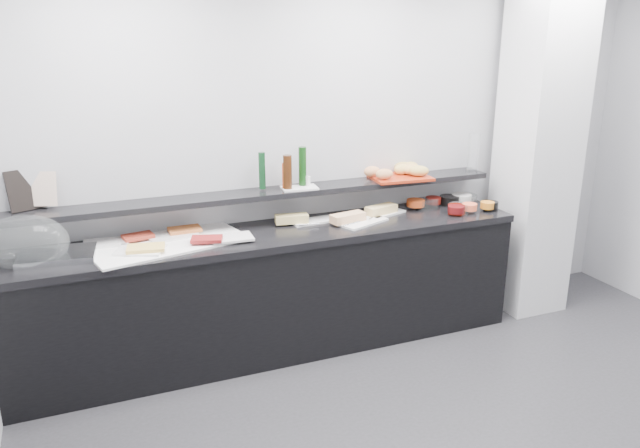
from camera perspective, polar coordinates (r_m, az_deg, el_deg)
name	(u,v)px	position (r m, az deg, el deg)	size (l,w,h in m)	color
back_wall	(348,153)	(4.74, 2.55, 6.53)	(5.00, 0.02, 2.70)	#A8AAAF
column	(538,147)	(5.27, 19.33, 6.67)	(0.50, 0.50, 2.70)	silver
buffet_cabinet	(275,294)	(4.51, -4.17, -6.44)	(3.60, 0.60, 0.85)	black
counter_top	(273,235)	(4.35, -4.30, -1.02)	(3.62, 0.62, 0.05)	black
wall_shelf	(265,194)	(4.44, -5.07, 2.77)	(3.60, 0.25, 0.04)	black
cloche_base	(57,255)	(4.15, -22.89, -2.67)	(0.45, 0.30, 0.04)	#A9ADB0
cloche_dome	(26,243)	(4.13, -25.32, -1.57)	(0.50, 0.33, 0.34)	silver
linen_runner	(168,244)	(4.19, -13.70, -1.75)	(1.00, 0.47, 0.01)	white
platter_meat_a	(106,243)	(4.27, -18.99, -1.63)	(0.28, 0.19, 0.01)	white
food_meat_a	(138,236)	(4.28, -16.30, -1.09)	(0.19, 0.12, 0.02)	maroon
platter_salmon	(172,235)	(4.31, -13.40, -0.99)	(0.32, 0.21, 0.01)	silver
food_salmon	(185,229)	(4.34, -12.27, -0.49)	(0.22, 0.14, 0.02)	orange
platter_cheese	(140,250)	(4.07, -16.14, -2.32)	(0.29, 0.20, 0.01)	white
food_cheese	(146,248)	(4.04, -15.64, -2.13)	(0.23, 0.15, 0.02)	#ECC25C
platter_meat_b	(232,238)	(4.18, -8.07, -1.25)	(0.27, 0.18, 0.01)	white
food_meat_b	(207,239)	(4.12, -10.32, -1.37)	(0.20, 0.13, 0.02)	maroon
sandwich_plate_left	(315,221)	(4.55, -0.49, 0.30)	(0.35, 0.15, 0.01)	white
sandwich_food_left	(292,219)	(4.47, -2.61, 0.49)	(0.23, 0.09, 0.06)	#D0BB6D
tongs_left	(308,224)	(4.43, -1.11, -0.04)	(0.01, 0.01, 0.16)	#B3B5BA
sandwich_plate_mid	(363,222)	(4.52, 4.00, 0.17)	(0.37, 0.16, 0.01)	white
sandwich_food_mid	(348,218)	(4.50, 2.56, 0.59)	(0.26, 0.10, 0.06)	#E5AB78
tongs_mid	(352,224)	(4.45, 2.91, 0.04)	(0.01, 0.01, 0.16)	#B4B7BB
sandwich_plate_right	(385,213)	(4.76, 5.99, 0.99)	(0.32, 0.14, 0.01)	white
sandwich_food_right	(381,209)	(4.72, 5.61, 1.34)	(0.25, 0.10, 0.06)	#E8C679
tongs_right	(374,216)	(4.63, 4.93, 0.69)	(0.01, 0.01, 0.16)	#ABADB2
bowl_glass_fruit	(427,204)	(4.95, 9.75, 1.83)	(0.17, 0.17, 0.07)	silver
fill_glass_fruit	(416,203)	(4.92, 8.74, 1.92)	(0.14, 0.14, 0.05)	#C5481A
bowl_black_jam	(449,200)	(5.09, 11.73, 2.14)	(0.15, 0.15, 0.07)	black
fill_black_jam	(433,200)	(5.02, 10.32, 2.16)	(0.12, 0.12, 0.05)	#58110C
bowl_glass_cream	(465,199)	(5.16, 13.14, 2.26)	(0.18, 0.18, 0.07)	white
fill_glass_cream	(461,197)	(5.15, 12.81, 2.40)	(0.16, 0.16, 0.05)	white
bowl_red_jam	(456,209)	(4.85, 12.37, 1.33)	(0.13, 0.13, 0.07)	maroon
fill_red_jam	(456,209)	(4.80, 12.33, 1.32)	(0.12, 0.12, 0.05)	#4F0B0C
bowl_glass_salmon	(459,208)	(4.87, 12.56, 1.40)	(0.15, 0.15, 0.07)	white
fill_glass_salmon	(469,207)	(4.89, 13.51, 1.54)	(0.11, 0.11, 0.05)	#FE663E
bowl_black_fruit	(491,206)	(5.00, 15.36, 1.61)	(0.11, 0.11, 0.07)	black
fill_black_fruit	(487,205)	(4.97, 15.06, 1.68)	(0.11, 0.11, 0.05)	orange
framed_print	(26,190)	(4.34, -25.30, 2.85)	(0.23, 0.02, 0.26)	black
print_art	(41,189)	(4.33, -24.13, 2.95)	(0.19, 0.00, 0.22)	#D4AC99
condiment_tray	(299,188)	(4.48, -1.89, 3.32)	(0.25, 0.16, 0.01)	white
bottle_green_a	(262,171)	(4.42, -5.32, 4.88)	(0.05, 0.05, 0.26)	#0D3217
bottle_brown	(288,172)	(4.41, -2.99, 4.76)	(0.06, 0.06, 0.24)	#351A09
bottle_green_b	(303,166)	(4.50, -1.61, 5.30)	(0.06, 0.06, 0.28)	#0E360F
bottle_hot	(285,176)	(4.43, -3.18, 4.44)	(0.05, 0.05, 0.18)	#B4350C
shaker_salt	(309,181)	(4.51, -1.06, 3.96)	(0.03, 0.03, 0.07)	white
shaker_pepper	(307,180)	(4.52, -1.18, 4.00)	(0.03, 0.03, 0.07)	white
bread_tray	(400,177)	(4.81, 7.33, 4.25)	(0.44, 0.31, 0.02)	#A12A11
bread_roll_nw	(372,171)	(4.76, 4.78, 4.81)	(0.13, 0.08, 0.08)	#D58751
bread_roll_n	(410,167)	(4.95, 8.24, 5.18)	(0.16, 0.10, 0.08)	tan
bread_roll_ne	(404,167)	(4.94, 7.64, 5.18)	(0.14, 0.09, 0.08)	#B69045
bread_roll_sw	(384,174)	(4.68, 5.91, 4.56)	(0.13, 0.08, 0.08)	#C9844C
bread_roll_s	(419,171)	(4.82, 9.02, 4.82)	(0.15, 0.10, 0.08)	gold
bread_roll_se	(412,169)	(4.87, 8.39, 4.97)	(0.16, 0.10, 0.08)	#D6A451
bread_roll_midw	(402,169)	(4.86, 7.49, 4.98)	(0.13, 0.08, 0.08)	gold
carafe	(473,152)	(5.16, 13.84, 6.37)	(0.09, 0.09, 0.30)	white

